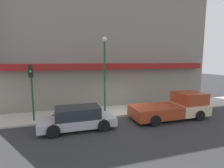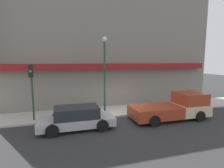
{
  "view_description": "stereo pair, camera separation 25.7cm",
  "coord_description": "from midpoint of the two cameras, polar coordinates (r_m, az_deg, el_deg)",
  "views": [
    {
      "loc": [
        -4.52,
        -11.72,
        4.15
      ],
      "look_at": [
        -0.5,
        1.16,
        2.33
      ],
      "focal_mm": 28.0,
      "sensor_mm": 36.0,
      "label": 1
    },
    {
      "loc": [
        -4.27,
        -11.79,
        4.15
      ],
      "look_at": [
        -0.5,
        1.16,
        2.33
      ],
      "focal_mm": 28.0,
      "sensor_mm": 36.0,
      "label": 2
    }
  ],
  "objects": [
    {
      "name": "ground_plane",
      "position": [
        13.22,
        4.13,
        -10.62
      ],
      "size": [
        80.0,
        80.0,
        0.0
      ],
      "primitive_type": "plane",
      "color": "#2D2D30"
    },
    {
      "name": "sidewalk",
      "position": [
        14.51,
        2.11,
        -8.67
      ],
      "size": [
        36.0,
        2.91,
        0.13
      ],
      "color": "#B7B2A8",
      "rests_on": "ground"
    },
    {
      "name": "building",
      "position": [
        16.81,
        -1.07,
        13.2
      ],
      "size": [
        19.8,
        3.8,
        11.56
      ],
      "color": "gray",
      "rests_on": "ground"
    },
    {
      "name": "pickup_truck",
      "position": [
        13.45,
        20.17,
        -7.22
      ],
      "size": [
        5.63,
        2.3,
        1.82
      ],
      "rotation": [
        0.0,
        0.0,
        -0.02
      ],
      "color": "beige",
      "rests_on": "ground"
    },
    {
      "name": "parked_car",
      "position": [
        11.01,
        -10.75,
        -10.81
      ],
      "size": [
        4.52,
        1.98,
        1.37
      ],
      "rotation": [
        0.0,
        0.0,
        -0.03
      ],
      "color": "#ADADB2",
      "rests_on": "ground"
    },
    {
      "name": "fire_hydrant",
      "position": [
        13.24,
        -13.55,
        -8.78
      ],
      "size": [
        0.22,
        0.22,
        0.63
      ],
      "color": "red",
      "rests_on": "sidewalk"
    },
    {
      "name": "street_lamp",
      "position": [
        13.09,
        -1.88,
        5.73
      ],
      "size": [
        0.36,
        0.36,
        5.75
      ],
      "color": "#1E4728",
      "rests_on": "sidewalk"
    },
    {
      "name": "traffic_light",
      "position": [
        12.62,
        -24.24,
        0.36
      ],
      "size": [
        0.28,
        0.42,
        3.73
      ],
      "color": "#1E4728",
      "rests_on": "sidewalk"
    }
  ]
}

